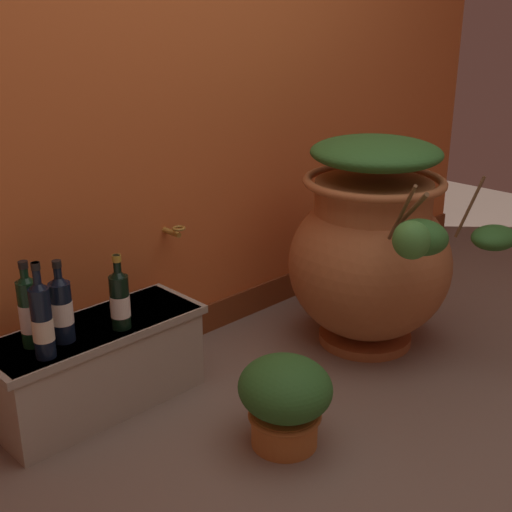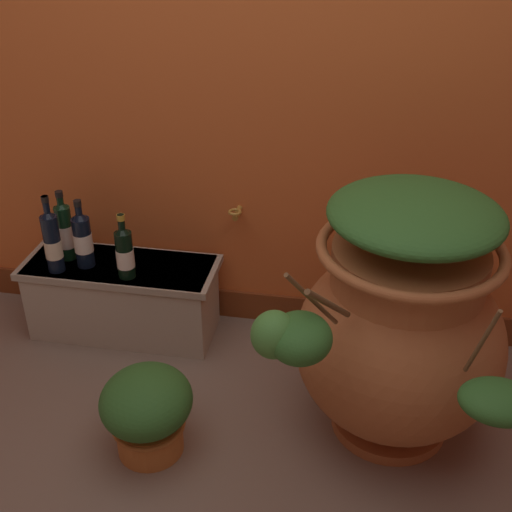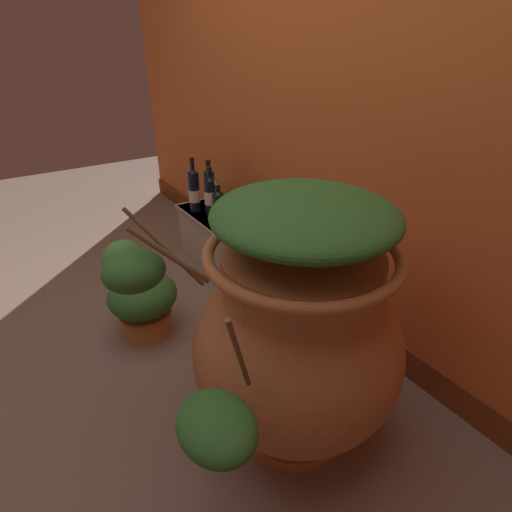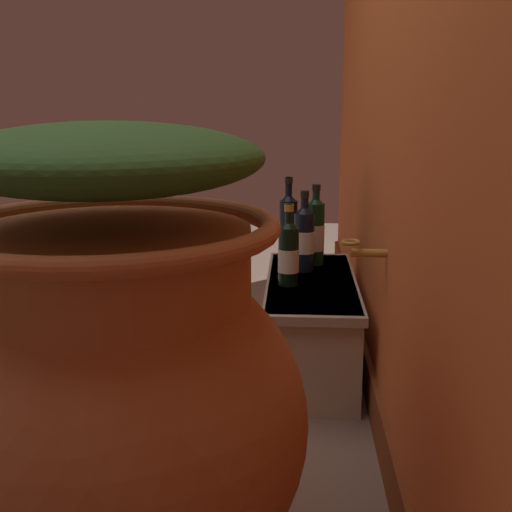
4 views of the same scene
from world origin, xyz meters
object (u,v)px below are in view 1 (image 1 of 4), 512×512
terracotta_urn (372,248)px  wine_bottle_back (42,319)px  wine_bottle_middle (29,310)px  wine_bottle_left (120,298)px  potted_shrub (285,398)px  wine_bottle_right (61,307)px

terracotta_urn → wine_bottle_back: 1.43m
terracotta_urn → wine_bottle_middle: size_ratio=3.00×
wine_bottle_left → potted_shrub: bearing=-65.6°
wine_bottle_left → potted_shrub: (0.26, -0.58, -0.28)m
wine_bottle_left → wine_bottle_middle: 0.31m
terracotta_urn → wine_bottle_middle: terracotta_urn is taller
wine_bottle_right → wine_bottle_middle: bearing=155.4°
wine_bottle_left → wine_bottle_back: (-0.30, -0.01, 0.02)m
wine_bottle_left → wine_bottle_right: wine_bottle_right is taller
wine_bottle_left → wine_bottle_back: bearing=-179.0°
wine_bottle_right → wine_bottle_back: size_ratio=0.89×
terracotta_urn → potted_shrub: bearing=-162.4°
terracotta_urn → wine_bottle_middle: 1.45m
potted_shrub → wine_bottle_right: bearing=126.2°
wine_bottle_middle → wine_bottle_right: 0.11m
wine_bottle_middle → potted_shrub: bearing=-50.4°
wine_bottle_back → potted_shrub: wine_bottle_back is taller
wine_bottle_middle → wine_bottle_back: size_ratio=0.92×
wine_bottle_right → potted_shrub: 0.83m
wine_bottle_right → potted_shrub: (0.46, -0.63, -0.29)m
terracotta_urn → wine_bottle_left: terracotta_urn is taller
wine_bottle_back → wine_bottle_middle: bearing=86.1°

